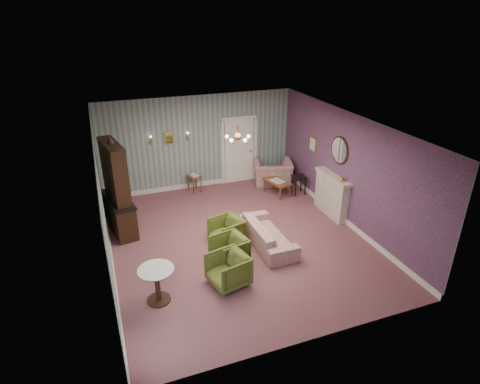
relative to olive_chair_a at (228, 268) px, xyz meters
name	(u,v)px	position (x,y,z in m)	size (l,w,h in m)	color
floor	(238,240)	(0.78, 1.54, -0.38)	(7.00, 7.00, 0.00)	#7E4950
ceiling	(238,126)	(0.78, 1.54, 2.52)	(7.00, 7.00, 0.00)	white
wall_back	(199,143)	(0.78, 5.04, 1.07)	(6.00, 6.00, 0.00)	slate
wall_front	(314,272)	(0.78, -1.96, 1.07)	(6.00, 6.00, 0.00)	slate
wall_left	(103,207)	(-2.22, 1.54, 1.07)	(7.00, 7.00, 0.00)	slate
wall_right	(348,170)	(3.78, 1.54, 1.07)	(7.00, 7.00, 0.00)	slate
wall_right_floral	(347,170)	(3.77, 1.54, 1.07)	(7.00, 7.00, 0.00)	#A15072
door	(239,150)	(2.08, 5.00, 0.70)	(1.12, 0.12, 2.16)	white
olive_chair_a	(228,268)	(0.00, 0.00, 0.00)	(0.74, 0.69, 0.76)	#515C20
olive_chair_b	(229,249)	(0.26, 0.70, -0.02)	(0.70, 0.66, 0.72)	#515C20
olive_chair_c	(227,230)	(0.48, 1.53, -0.02)	(0.69, 0.65, 0.71)	#515C20
sofa_chintz	(268,230)	(1.39, 1.11, 0.00)	(1.96, 0.57, 0.76)	#8F3949
wingback_chair	(273,169)	(3.02, 4.40, 0.14)	(1.19, 0.77, 1.04)	#8F3949
dresser	(116,186)	(-1.87, 3.02, 0.87)	(0.52, 1.50, 2.50)	black
fireplace	(331,195)	(3.64, 1.94, 0.20)	(0.30, 1.40, 1.16)	beige
mantel_vase	(342,178)	(3.62, 1.54, 0.85)	(0.15, 0.15, 0.15)	gold
oval_mirror	(339,150)	(3.74, 1.94, 1.47)	(0.04, 0.76, 0.84)	white
framed_print	(313,144)	(3.75, 3.29, 1.22)	(0.04, 0.34, 0.42)	gold
coffee_table	(277,187)	(2.81, 3.61, -0.15)	(0.49, 0.88, 0.45)	brown
side_table_black	(298,185)	(3.43, 3.41, -0.09)	(0.39, 0.39, 0.59)	black
pedestal_table	(157,285)	(-1.45, -0.03, 0.00)	(0.69, 0.69, 0.76)	black
nesting_table	(195,183)	(0.50, 4.69, -0.09)	(0.35, 0.44, 0.58)	brown
gilt_mirror_back	(169,138)	(-0.12, 5.00, 1.32)	(0.28, 0.06, 0.36)	gold
sconce_left	(151,140)	(-0.67, 4.98, 1.32)	(0.16, 0.12, 0.30)	gold
sconce_right	(188,136)	(0.43, 4.98, 1.32)	(0.16, 0.12, 0.30)	gold
chandelier	(238,138)	(0.78, 1.54, 2.25)	(0.56, 0.56, 0.36)	gold
burgundy_cushion	(273,172)	(2.97, 4.25, 0.10)	(0.38, 0.10, 0.38)	maroon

